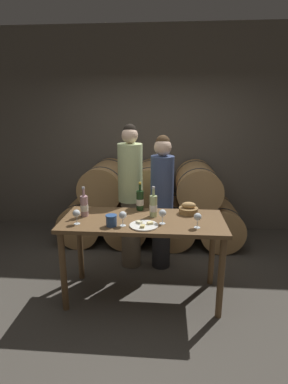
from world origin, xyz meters
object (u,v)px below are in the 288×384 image
object	(u,v)px
wine_glass_center	(163,213)
wine_glass_right	(198,217)
wine_glass_left	(123,215)
wine_bottle_white	(153,206)
wine_bottle_red	(140,200)
blue_crock	(111,220)
bread_basket	(188,209)
wine_bottle_rose	(84,206)
wine_glass_far_left	(76,214)
tasting_table	(143,230)
person_right	(162,200)
cheese_plate	(144,225)
person_left	(131,196)

from	to	relation	value
wine_glass_center	wine_glass_right	size ratio (longest dim) A/B	1.00
wine_glass_left	wine_bottle_white	bearing A→B (deg)	45.11
wine_glass_left	wine_glass_right	xyz separation A→B (m)	(0.71, 0.01, 0.00)
wine_bottle_red	wine_glass_left	size ratio (longest dim) A/B	2.17
wine_glass_center	wine_bottle_white	bearing A→B (deg)	116.59
wine_bottle_white	blue_crock	world-z (taller)	wine_bottle_white
bread_basket	wine_glass_center	xyz separation A→B (m)	(-0.27, -0.31, 0.06)
wine_bottle_rose	wine_glass_left	bearing A→B (deg)	-28.78
wine_glass_right	blue_crock	bearing A→B (deg)	-178.78
wine_bottle_rose	wine_glass_far_left	xyz separation A→B (m)	(-0.02, -0.23, -0.00)
wine_glass_far_left	wine_bottle_red	bearing A→B (deg)	38.75
wine_bottle_white	wine_glass_left	world-z (taller)	wine_bottle_white
tasting_table	person_right	size ratio (longest dim) A/B	0.98
wine_bottle_white	wine_glass_far_left	size ratio (longest dim) A/B	2.20
cheese_plate	wine_glass_left	world-z (taller)	wine_glass_left
wine_bottle_white	wine_glass_left	size ratio (longest dim) A/B	2.20
person_left	bread_basket	size ratio (longest dim) A/B	8.89
blue_crock	bread_basket	size ratio (longest dim) A/B	0.54
tasting_table	blue_crock	bearing A→B (deg)	-145.24
wine_bottle_white	person_left	bearing A→B (deg)	118.44
wine_bottle_white	cheese_plate	world-z (taller)	wine_bottle_white
wine_glass_right	wine_bottle_rose	bearing A→B (deg)	168.45
tasting_table	wine_bottle_rose	xyz separation A→B (m)	(-0.62, 0.05, 0.23)
tasting_table	bread_basket	xyz separation A→B (m)	(0.47, 0.21, 0.17)
wine_glass_far_left	wine_glass_center	size ratio (longest dim) A/B	1.00
person_left	cheese_plate	size ratio (longest dim) A/B	6.53
bread_basket	wine_bottle_rose	bearing A→B (deg)	-171.98
wine_glass_left	wine_glass_right	world-z (taller)	same
wine_glass_left	wine_glass_far_left	bearing A→B (deg)	178.37
wine_glass_center	wine_bottle_rose	bearing A→B (deg)	169.06
wine_glass_center	wine_bottle_red	bearing A→B (deg)	123.04
person_left	wine_glass_center	bearing A→B (deg)	-62.03
wine_bottle_white	bread_basket	world-z (taller)	wine_bottle_white
tasting_table	person_left	world-z (taller)	person_left
wine_bottle_white	wine_glass_right	size ratio (longest dim) A/B	2.20
person_left	person_right	world-z (taller)	person_left
wine_glass_right	tasting_table	bearing A→B (deg)	161.04
wine_bottle_white	wine_bottle_rose	world-z (taller)	wine_bottle_white
person_right	bread_basket	xyz separation A→B (m)	(0.29, -0.46, 0.05)
person_left	wine_bottle_rose	world-z (taller)	person_left
person_right	blue_crock	xyz separation A→B (m)	(-0.47, -0.86, 0.06)
wine_glass_far_left	wine_glass_center	distance (m)	0.84
person_right	wine_bottle_red	size ratio (longest dim) A/B	5.28
person_right	wine_bottle_rose	size ratio (longest dim) A/B	5.35
bread_basket	blue_crock	bearing A→B (deg)	-151.92
person_left	wine_glass_center	world-z (taller)	person_left
blue_crock	bread_basket	distance (m)	0.87
wine_bottle_white	wine_glass_center	distance (m)	0.22
wine_bottle_red	wine_bottle_rose	size ratio (longest dim) A/B	1.01
wine_bottle_red	wine_glass_center	distance (m)	0.47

